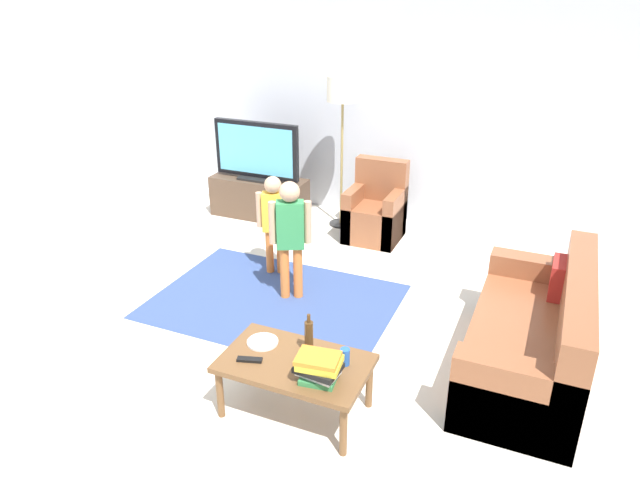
{
  "coord_description": "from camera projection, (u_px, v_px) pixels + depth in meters",
  "views": [
    {
      "loc": [
        1.85,
        -3.7,
        2.77
      ],
      "look_at": [
        0.0,
        0.6,
        0.65
      ],
      "focal_mm": 32.64,
      "sensor_mm": 36.0,
      "label": 1
    }
  ],
  "objects": [
    {
      "name": "floor_lamp",
      "position": [
        343.0,
        97.0,
        6.5
      ],
      "size": [
        0.36,
        0.36,
        1.78
      ],
      "color": "#262626",
      "rests_on": "ground"
    },
    {
      "name": "book_stack",
      "position": [
        319.0,
        367.0,
        3.68
      ],
      "size": [
        0.3,
        0.25,
        0.18
      ],
      "color": "#388C4C",
      "rests_on": "coffee_table"
    },
    {
      "name": "wall_back",
      "position": [
        400.0,
        109.0,
        6.86
      ],
      "size": [
        6.0,
        0.12,
        2.7
      ],
      "primitive_type": "cube",
      "color": "silver",
      "rests_on": "ground"
    },
    {
      "name": "plate",
      "position": [
        263.0,
        342.0,
        4.09
      ],
      "size": [
        0.22,
        0.22,
        0.02
      ],
      "color": "white",
      "rests_on": "coffee_table"
    },
    {
      "name": "child_center",
      "position": [
        290.0,
        230.0,
        5.24
      ],
      "size": [
        0.35,
        0.23,
        1.15
      ],
      "color": "orange",
      "rests_on": "ground"
    },
    {
      "name": "soda_can",
      "position": [
        345.0,
        357.0,
        3.85
      ],
      "size": [
        0.07,
        0.07,
        0.12
      ],
      "primitive_type": "cylinder",
      "color": "#2659B2",
      "rests_on": "coffee_table"
    },
    {
      "name": "couch",
      "position": [
        538.0,
        341.0,
        4.35
      ],
      "size": [
        0.8,
        1.8,
        0.86
      ],
      "color": "brown",
      "rests_on": "ground"
    },
    {
      "name": "tv_remote",
      "position": [
        250.0,
        360.0,
        3.9
      ],
      "size": [
        0.18,
        0.1,
        0.02
      ],
      "primitive_type": "cube",
      "rotation": [
        0.0,
        0.0,
        0.29
      ],
      "color": "black",
      "rests_on": "coffee_table"
    },
    {
      "name": "wall_left",
      "position": [
        0.0,
        144.0,
        5.43
      ],
      "size": [
        0.12,
        6.0,
        2.7
      ],
      "primitive_type": "cube",
      "color": "silver",
      "rests_on": "ground"
    },
    {
      "name": "armchair",
      "position": [
        376.0,
        213.0,
        6.68
      ],
      "size": [
        0.6,
        0.6,
        0.9
      ],
      "color": "brown",
      "rests_on": "ground"
    },
    {
      "name": "ground",
      "position": [
        292.0,
        337.0,
        4.9
      ],
      "size": [
        7.8,
        7.8,
        0.0
      ],
      "primitive_type": "plane",
      "color": "beige"
    },
    {
      "name": "child_near_tv",
      "position": [
        274.0,
        216.0,
        5.73
      ],
      "size": [
        0.33,
        0.19,
        1.03
      ],
      "color": "orange",
      "rests_on": "ground"
    },
    {
      "name": "tv",
      "position": [
        256.0,
        151.0,
        7.02
      ],
      "size": [
        1.1,
        0.28,
        0.71
      ],
      "color": "black",
      "rests_on": "tv_stand"
    },
    {
      "name": "area_rug",
      "position": [
        274.0,
        301.0,
        5.44
      ],
      "size": [
        2.2,
        1.6,
        0.01
      ],
      "primitive_type": "cube",
      "color": "#33477A",
      "rests_on": "ground"
    },
    {
      "name": "coffee_table",
      "position": [
        295.0,
        367.0,
        3.92
      ],
      "size": [
        1.0,
        0.6,
        0.42
      ],
      "color": "brown",
      "rests_on": "ground"
    },
    {
      "name": "bottle",
      "position": [
        309.0,
        337.0,
        3.93
      ],
      "size": [
        0.06,
        0.06,
        0.31
      ],
      "color": "#4C3319",
      "rests_on": "coffee_table"
    },
    {
      "name": "tv_stand",
      "position": [
        259.0,
        198.0,
        7.29
      ],
      "size": [
        1.2,
        0.44,
        0.5
      ],
      "color": "#4C3828",
      "rests_on": "ground"
    }
  ]
}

